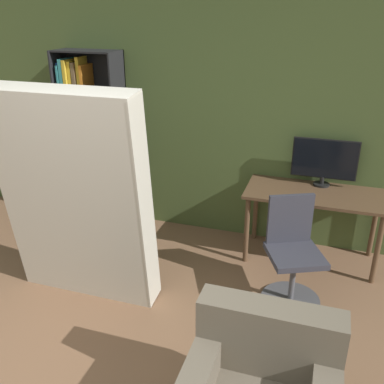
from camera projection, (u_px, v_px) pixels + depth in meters
wall_back at (188, 114)px, 4.64m from camera, size 8.00×0.06×2.70m
desk at (314, 202)px, 4.22m from camera, size 1.34×0.63×0.75m
monitor at (325, 160)px, 4.25m from camera, size 0.64×0.16×0.48m
office_chair at (292, 260)px, 3.71m from camera, size 0.58×0.58×0.95m
bookshelf at (88, 140)px, 4.96m from camera, size 0.72×0.35×2.00m
mattress_near at (77, 200)px, 3.55m from camera, size 1.28×0.46×1.89m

